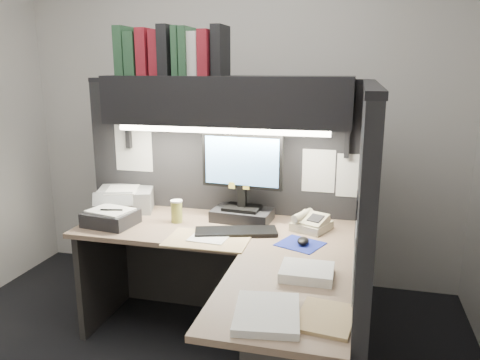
# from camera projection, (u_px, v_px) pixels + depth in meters

# --- Properties ---
(wall_back) EXTENTS (3.50, 0.04, 2.70)m
(wall_back) POSITION_uv_depth(u_px,v_px,m) (237.00, 113.00, 3.68)
(wall_back) COLOR silver
(wall_back) RESTS_ON floor
(partition_back) EXTENTS (1.90, 0.06, 1.60)m
(partition_back) POSITION_uv_depth(u_px,v_px,m) (221.00, 200.00, 3.27)
(partition_back) COLOR black
(partition_back) RESTS_ON floor
(partition_right) EXTENTS (0.06, 1.50, 1.60)m
(partition_right) POSITION_uv_depth(u_px,v_px,m) (361.00, 253.00, 2.33)
(partition_right) COLOR black
(partition_right) RESTS_ON floor
(desk) EXTENTS (1.70, 1.53, 0.73)m
(desk) POSITION_uv_depth(u_px,v_px,m) (244.00, 321.00, 2.38)
(desk) COLOR #8C6D59
(desk) RESTS_ON floor
(overhead_shelf) EXTENTS (1.55, 0.34, 0.30)m
(overhead_shelf) POSITION_uv_depth(u_px,v_px,m) (226.00, 100.00, 2.91)
(overhead_shelf) COLOR black
(overhead_shelf) RESTS_ON partition_back
(task_light_tube) EXTENTS (1.32, 0.04, 0.04)m
(task_light_tube) POSITION_uv_depth(u_px,v_px,m) (220.00, 130.00, 2.82)
(task_light_tube) COLOR white
(task_light_tube) RESTS_ON overhead_shelf
(monitor) EXTENTS (0.53, 0.26, 0.57)m
(monitor) POSITION_uv_depth(u_px,v_px,m) (242.00, 187.00, 2.99)
(monitor) COLOR black
(monitor) RESTS_ON desk
(keyboard) EXTENTS (0.52, 0.30, 0.02)m
(keyboard) POSITION_uv_depth(u_px,v_px,m) (236.00, 232.00, 2.80)
(keyboard) COLOR black
(keyboard) RESTS_ON desk
(mousepad) EXTENTS (0.30, 0.28, 0.00)m
(mousepad) POSITION_uv_depth(u_px,v_px,m) (300.00, 244.00, 2.63)
(mousepad) COLOR navy
(mousepad) RESTS_ON desk
(mouse) EXTENTS (0.06, 0.10, 0.04)m
(mouse) POSITION_uv_depth(u_px,v_px,m) (303.00, 241.00, 2.62)
(mouse) COLOR black
(mouse) RESTS_ON mousepad
(telephone) EXTENTS (0.26, 0.27, 0.08)m
(telephone) POSITION_uv_depth(u_px,v_px,m) (311.00, 223.00, 2.86)
(telephone) COLOR #B2AB89
(telephone) RESTS_ON desk
(coffee_cup) EXTENTS (0.08, 0.08, 0.14)m
(coffee_cup) POSITION_uv_depth(u_px,v_px,m) (177.00, 212.00, 3.00)
(coffee_cup) COLOR #AFAA46
(coffee_cup) RESTS_ON desk
(printer) EXTENTS (0.45, 0.42, 0.15)m
(printer) POSITION_uv_depth(u_px,v_px,m) (126.00, 199.00, 3.27)
(printer) COLOR gray
(printer) RESTS_ON desk
(notebook_stack) EXTENTS (0.33, 0.28, 0.09)m
(notebook_stack) POSITION_uv_depth(u_px,v_px,m) (111.00, 218.00, 2.95)
(notebook_stack) COLOR black
(notebook_stack) RESTS_ON desk
(open_folder) EXTENTS (0.48, 0.32, 0.01)m
(open_folder) POSITION_uv_depth(u_px,v_px,m) (208.00, 240.00, 2.69)
(open_folder) COLOR tan
(open_folder) RESTS_ON desk
(paper_stack_a) EXTENTS (0.25, 0.21, 0.05)m
(paper_stack_a) POSITION_uv_depth(u_px,v_px,m) (307.00, 272.00, 2.22)
(paper_stack_a) COLOR white
(paper_stack_a) RESTS_ON desk
(paper_stack_b) EXTENTS (0.30, 0.35, 0.03)m
(paper_stack_b) POSITION_uv_depth(u_px,v_px,m) (267.00, 314.00, 1.86)
(paper_stack_b) COLOR white
(paper_stack_b) RESTS_ON desk
(manila_stack) EXTENTS (0.24, 0.29, 0.02)m
(manila_stack) POSITION_uv_depth(u_px,v_px,m) (326.00, 318.00, 1.85)
(manila_stack) COLOR tan
(manila_stack) RESTS_ON desk
(binder_row) EXTENTS (0.70, 0.26, 0.31)m
(binder_row) POSITION_uv_depth(u_px,v_px,m) (171.00, 52.00, 2.93)
(binder_row) COLOR #23472D
(binder_row) RESTS_ON overhead_shelf
(pinned_papers) EXTENTS (1.76, 1.31, 0.51)m
(pinned_papers) POSITION_uv_depth(u_px,v_px,m) (266.00, 180.00, 2.76)
(pinned_papers) COLOR white
(pinned_papers) RESTS_ON partition_back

